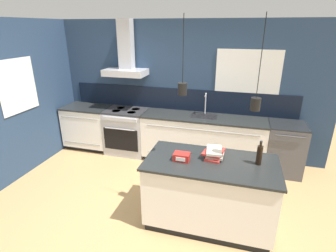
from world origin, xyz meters
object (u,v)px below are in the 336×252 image
object	(u,v)px
dishwasher	(284,148)
red_supply_box	(182,157)
bottle_on_island	(259,155)
book_stack	(214,153)
oven_range	(127,131)

from	to	relation	value
dishwasher	red_supply_box	world-z (taller)	red_supply_box
bottle_on_island	red_supply_box	distance (m)	0.93
dishwasher	book_stack	world-z (taller)	book_stack
oven_range	book_stack	distance (m)	2.51
oven_range	red_supply_box	bearing A→B (deg)	-48.60
book_stack	red_supply_box	size ratio (longest dim) A/B	1.84
dishwasher	book_stack	distance (m)	1.96
dishwasher	bottle_on_island	bearing A→B (deg)	-109.16
oven_range	red_supply_box	world-z (taller)	red_supply_box
dishwasher	red_supply_box	distance (m)	2.33
dishwasher	book_stack	size ratio (longest dim) A/B	2.52
dishwasher	red_supply_box	bearing A→B (deg)	-130.08
dishwasher	red_supply_box	size ratio (longest dim) A/B	4.65
book_stack	bottle_on_island	bearing A→B (deg)	-4.47
oven_range	dishwasher	world-z (taller)	same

